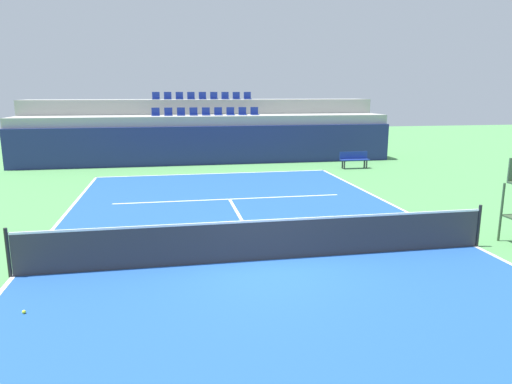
% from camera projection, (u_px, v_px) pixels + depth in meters
% --- Properties ---
extents(ground_plane, '(80.00, 80.00, 0.00)m').
position_uv_depth(ground_plane, '(265.00, 260.00, 10.84)').
color(ground_plane, '#4C8C4C').
extents(court_surface, '(11.00, 24.00, 0.01)m').
position_uv_depth(court_surface, '(265.00, 260.00, 10.84)').
color(court_surface, '#1E4C99').
rests_on(court_surface, ground_plane).
extents(baseline_far, '(11.00, 0.10, 0.00)m').
position_uv_depth(baseline_far, '(215.00, 174.00, 22.33)').
color(baseline_far, white).
rests_on(baseline_far, court_surface).
extents(sideline_left, '(0.10, 24.00, 0.00)m').
position_uv_depth(sideline_left, '(13.00, 276.00, 9.86)').
color(sideline_left, white).
rests_on(sideline_left, court_surface).
extents(sideline_right, '(0.10, 24.00, 0.00)m').
position_uv_depth(sideline_right, '(475.00, 246.00, 11.82)').
color(sideline_right, white).
rests_on(sideline_right, court_surface).
extents(service_line_far, '(8.26, 0.10, 0.00)m').
position_uv_depth(service_line_far, '(230.00, 199.00, 16.99)').
color(service_line_far, white).
rests_on(service_line_far, court_surface).
extents(centre_service_line, '(0.10, 6.40, 0.00)m').
position_uv_depth(centre_service_line, '(243.00, 223.00, 13.92)').
color(centre_service_line, white).
rests_on(centre_service_line, court_surface).
extents(back_wall, '(20.53, 0.30, 2.06)m').
position_uv_depth(back_wall, '(209.00, 146.00, 24.99)').
color(back_wall, navy).
rests_on(back_wall, ground_plane).
extents(stands_tier_lower, '(20.53, 2.40, 2.57)m').
position_uv_depth(stands_tier_lower, '(207.00, 138.00, 26.23)').
color(stands_tier_lower, '#9E9E99').
rests_on(stands_tier_lower, ground_plane).
extents(stands_tier_upper, '(20.53, 2.40, 3.42)m').
position_uv_depth(stands_tier_upper, '(203.00, 128.00, 28.45)').
color(stands_tier_upper, '#9E9E99').
rests_on(stands_tier_upper, ground_plane).
extents(seating_row_lower, '(5.97, 0.44, 0.44)m').
position_uv_depth(seating_row_lower, '(206.00, 113.00, 26.03)').
color(seating_row_lower, navy).
rests_on(seating_row_lower, stands_tier_lower).
extents(seating_row_upper, '(5.97, 0.44, 0.44)m').
position_uv_depth(seating_row_upper, '(203.00, 97.00, 28.16)').
color(seating_row_upper, navy).
rests_on(seating_row_upper, stands_tier_upper).
extents(tennis_net, '(11.08, 0.08, 1.07)m').
position_uv_depth(tennis_net, '(265.00, 239.00, 10.74)').
color(tennis_net, black).
rests_on(tennis_net, court_surface).
extents(player_bench, '(1.50, 0.40, 0.85)m').
position_uv_depth(player_bench, '(354.00, 158.00, 23.87)').
color(player_bench, navy).
rests_on(player_bench, ground_plane).
extents(tennis_ball_0, '(0.07, 0.07, 0.07)m').
position_uv_depth(tennis_ball_0, '(24.00, 312.00, 8.20)').
color(tennis_ball_0, '#CCE033').
rests_on(tennis_ball_0, court_surface).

